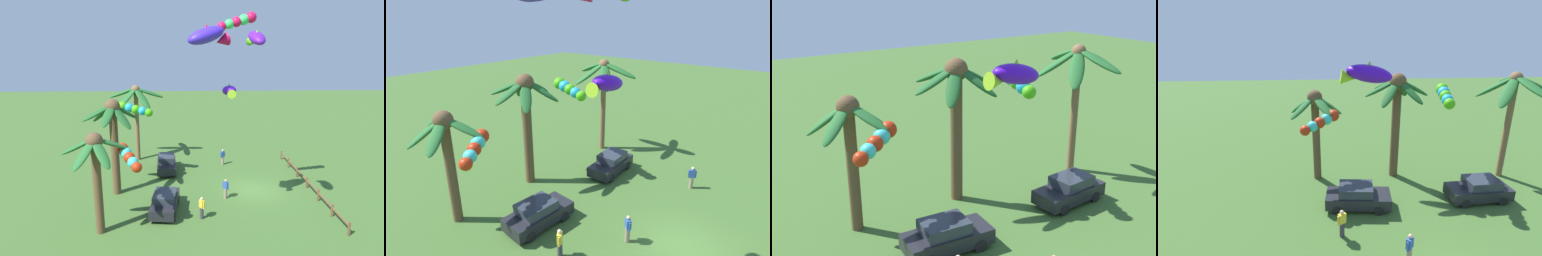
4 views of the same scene
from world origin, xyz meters
The scene contains 8 objects.
palm_tree_0 centered at (7.81, 10.37, 6.12)m, with size 4.97×5.67×7.77m.
palm_tree_1 centered at (-0.16, 11.12, 5.59)m, with size 4.67×4.23×7.67m.
palm_tree_2 centered at (-5.85, 11.07, 4.79)m, with size 3.88×4.26×6.60m.
parked_car_0 centered at (-3.28, 7.09, 0.75)m, with size 4.04×2.06×1.51m.
parked_car_1 centered at (4.52, 7.30, 0.75)m, with size 3.98×1.89×1.51m.
kite_tube_1 centered at (-5.38, 9.17, 4.92)m, with size 2.46×1.82×1.31m.
kite_fish_3 centered at (-3.48, 2.73, 8.70)m, with size 2.05×0.92×0.93m.
kite_tube_5 centered at (2.74, 9.89, 6.34)m, with size 1.14×3.01×1.26m.
Camera 3 is at (-12.56, -8.04, 11.71)m, focal length 43.52 mm.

